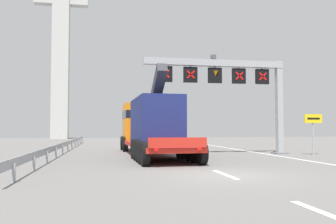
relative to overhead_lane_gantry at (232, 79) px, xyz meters
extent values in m
plane|color=slate|center=(-3.99, -10.15, -5.08)|extent=(112.00, 112.00, 0.00)
cube|color=silver|center=(-3.99, -16.15, -5.07)|extent=(0.20, 2.60, 0.01)
cube|color=silver|center=(-3.99, -9.99, -5.07)|extent=(0.20, 2.60, 0.01)
cube|color=silver|center=(-3.99, -3.82, -5.07)|extent=(0.20, 2.60, 0.01)
cube|color=silver|center=(-3.99, 2.35, -5.07)|extent=(0.20, 2.60, 0.01)
cube|color=silver|center=(-3.99, 8.52, -5.07)|extent=(0.20, 2.60, 0.01)
cube|color=silver|center=(-3.99, 14.69, -5.07)|extent=(0.20, 2.60, 0.01)
cube|color=silver|center=(-3.99, 20.85, -5.07)|extent=(0.20, 2.60, 0.01)
cube|color=silver|center=(-3.99, 27.02, -5.07)|extent=(0.20, 2.60, 0.01)
cube|color=silver|center=(-3.99, 33.19, -5.07)|extent=(0.20, 2.60, 0.01)
cube|color=silver|center=(-3.99, 39.36, -5.07)|extent=(0.20, 2.60, 0.01)
cube|color=silver|center=(-3.99, 45.53, -5.07)|extent=(0.20, 2.60, 0.01)
cube|color=silver|center=(-3.99, 51.69, -5.07)|extent=(0.20, 2.60, 0.01)
cube|color=silver|center=(2.21, 1.85, -5.07)|extent=(0.20, 63.00, 0.01)
cube|color=#9EA0A5|center=(3.42, 0.00, -1.89)|extent=(0.40, 0.40, 6.37)
cube|color=slate|center=(3.42, 0.00, -5.04)|extent=(0.90, 0.90, 0.08)
cube|color=#9EA0A5|center=(-1.20, 0.00, 1.05)|extent=(9.63, 0.44, 0.44)
cube|color=#4C4C51|center=(-1.30, 0.00, 1.45)|extent=(0.28, 0.40, 0.28)
cube|color=black|center=(2.19, 0.00, 0.21)|extent=(0.92, 0.24, 1.03)
cube|color=#9EA0A5|center=(2.19, 0.00, 0.78)|extent=(0.08, 0.08, 0.16)
cube|color=red|center=(2.19, -0.13, 0.21)|extent=(0.57, 0.02, 0.57)
cube|color=red|center=(2.19, -0.13, 0.21)|extent=(0.57, 0.02, 0.57)
cube|color=black|center=(0.49, 0.00, 0.21)|extent=(0.92, 0.24, 1.03)
cube|color=#9EA0A5|center=(0.49, 0.00, 0.78)|extent=(0.08, 0.08, 0.16)
cube|color=red|center=(0.49, -0.13, 0.21)|extent=(0.57, 0.02, 0.57)
cube|color=red|center=(0.49, -0.13, 0.21)|extent=(0.57, 0.02, 0.57)
cube|color=black|center=(-1.20, 0.00, 0.21)|extent=(0.92, 0.24, 1.03)
cube|color=#9EA0A5|center=(-1.20, 0.00, 0.78)|extent=(0.08, 0.08, 0.16)
cone|color=orange|center=(-1.20, -0.13, 0.31)|extent=(0.33, 0.33, 0.36)
cube|color=black|center=(-2.89, 0.00, 0.21)|extent=(0.92, 0.24, 1.03)
cube|color=#9EA0A5|center=(-2.89, 0.00, 0.78)|extent=(0.08, 0.08, 0.16)
cube|color=red|center=(-2.89, -0.13, 0.21)|extent=(0.57, 0.02, 0.57)
cube|color=red|center=(-2.89, -0.13, 0.21)|extent=(0.57, 0.02, 0.57)
cube|color=black|center=(-4.58, 0.00, 0.21)|extent=(0.92, 0.24, 1.03)
cube|color=#9EA0A5|center=(-4.58, 0.00, 0.78)|extent=(0.08, 0.08, 0.16)
cube|color=red|center=(-4.58, -0.13, 0.21)|extent=(0.57, 0.02, 0.57)
cube|color=red|center=(-4.58, -0.13, 0.21)|extent=(0.57, 0.02, 0.57)
cube|color=red|center=(-5.44, -2.04, -4.35)|extent=(3.22, 10.50, 0.24)
cube|color=red|center=(-5.23, -7.32, -3.98)|extent=(2.66, 0.19, 0.44)
cylinder|color=black|center=(-6.61, -6.60, -4.53)|extent=(0.36, 1.11, 1.10)
cylinder|color=black|center=(-3.91, -6.49, -4.53)|extent=(0.36, 1.11, 1.10)
cylinder|color=black|center=(-6.65, -5.55, -4.53)|extent=(0.36, 1.11, 1.10)
cylinder|color=black|center=(-3.95, -5.44, -4.53)|extent=(0.36, 1.11, 1.10)
cylinder|color=black|center=(-6.69, -4.50, -4.53)|extent=(0.36, 1.11, 1.10)
cylinder|color=black|center=(-4.00, -4.39, -4.53)|extent=(0.36, 1.11, 1.10)
cylinder|color=black|center=(-6.74, -3.45, -4.53)|extent=(0.36, 1.11, 1.10)
cylinder|color=black|center=(-4.04, -3.34, -4.53)|extent=(0.36, 1.11, 1.10)
cylinder|color=black|center=(-6.78, -2.40, -4.53)|extent=(0.36, 1.11, 1.10)
cylinder|color=black|center=(-4.08, -2.29, -4.53)|extent=(0.36, 1.11, 1.10)
cube|color=orange|center=(-5.73, 5.05, -2.98)|extent=(2.70, 3.30, 3.10)
cube|color=black|center=(-5.73, 5.05, -2.28)|extent=(2.73, 3.32, 0.60)
cylinder|color=black|center=(-7.05, 5.88, -4.53)|extent=(0.38, 1.11, 1.10)
cylinder|color=black|center=(-4.48, 5.98, -4.53)|extent=(0.38, 1.11, 1.10)
cylinder|color=black|center=(-6.97, 3.88, -4.53)|extent=(0.38, 1.11, 1.10)
cylinder|color=black|center=(-4.40, 3.98, -4.53)|extent=(0.38, 1.11, 1.10)
cube|color=navy|center=(-5.46, -1.65, -2.88)|extent=(2.61, 5.81, 2.70)
cube|color=#2D2D33|center=(-5.42, -2.50, -0.93)|extent=(0.68, 2.96, 2.29)
cube|color=red|center=(-6.21, -7.40, -4.28)|extent=(0.20, 0.07, 0.12)
cube|color=red|center=(-4.25, -7.32, -4.28)|extent=(0.20, 0.07, 0.12)
cylinder|color=#9EA0A5|center=(4.91, -1.63, -3.75)|extent=(0.10, 0.10, 2.65)
cube|color=yellow|center=(4.91, -1.69, -2.71)|extent=(1.22, 0.06, 0.57)
cube|color=black|center=(4.91, -1.72, -2.71)|extent=(0.88, 0.01, 0.12)
cube|color=#999EA3|center=(-11.29, 4.93, -4.48)|extent=(0.04, 34.16, 0.32)
cube|color=#999EA3|center=(-11.23, -10.60, -4.78)|extent=(0.10, 0.10, 0.60)
cube|color=#999EA3|center=(-11.23, -7.50, -4.78)|extent=(0.10, 0.10, 0.60)
cube|color=#999EA3|center=(-11.23, -4.39, -4.78)|extent=(0.10, 0.10, 0.60)
cube|color=#999EA3|center=(-11.23, -1.29, -4.78)|extent=(0.10, 0.10, 0.60)
cube|color=#999EA3|center=(-11.23, 1.82, -4.78)|extent=(0.10, 0.10, 0.60)
cube|color=#999EA3|center=(-11.23, 4.93, -4.78)|extent=(0.10, 0.10, 0.60)
cube|color=#999EA3|center=(-11.23, 8.03, -4.78)|extent=(0.10, 0.10, 0.60)
cube|color=#999EA3|center=(-11.23, 11.14, -4.78)|extent=(0.10, 0.10, 0.60)
cube|color=#999EA3|center=(-11.23, 14.24, -4.78)|extent=(0.10, 0.10, 0.60)
cube|color=#999EA3|center=(-11.23, 17.35, -4.78)|extent=(0.10, 0.10, 0.60)
cube|color=#999EA3|center=(-11.23, 20.45, -4.78)|extent=(0.10, 0.10, 0.60)
cube|color=#B7B7B2|center=(-16.27, 39.33, 14.06)|extent=(2.80, 2.00, 38.28)
cube|color=#B7B7B2|center=(-16.27, 39.33, 18.66)|extent=(9.00, 1.60, 1.40)
camera|label=1|loc=(-8.32, -22.53, -3.37)|focal=37.52mm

